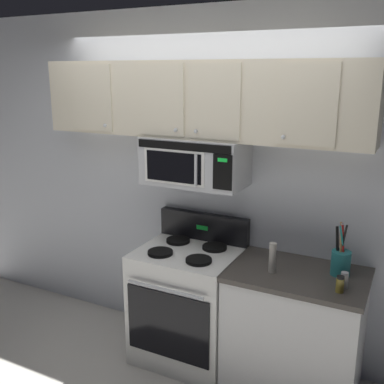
% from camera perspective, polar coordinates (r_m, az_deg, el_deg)
% --- Properties ---
extents(back_wall, '(5.20, 0.10, 2.70)m').
position_cam_1_polar(back_wall, '(3.65, 2.12, 1.08)').
color(back_wall, silver).
rests_on(back_wall, ground_plane).
extents(stove_range, '(0.76, 0.69, 1.12)m').
position_cam_1_polar(stove_range, '(3.67, -0.48, -13.68)').
color(stove_range, white).
rests_on(stove_range, ground_plane).
extents(over_range_microwave, '(0.76, 0.43, 0.35)m').
position_cam_1_polar(over_range_microwave, '(3.39, 0.38, 3.88)').
color(over_range_microwave, '#B7BABF').
extents(upper_cabinets, '(2.50, 0.36, 0.55)m').
position_cam_1_polar(upper_cabinets, '(3.36, 0.64, 11.53)').
color(upper_cabinets, beige).
extents(counter_segment, '(0.93, 0.65, 0.90)m').
position_cam_1_polar(counter_segment, '(3.43, 12.69, -16.60)').
color(counter_segment, silver).
rests_on(counter_segment, ground_plane).
extents(utensil_crock_teal, '(0.13, 0.13, 0.36)m').
position_cam_1_polar(utensil_crock_teal, '(3.22, 18.16, -8.20)').
color(utensil_crock_teal, teal).
rests_on(utensil_crock_teal, counter_segment).
extents(salt_shaker, '(0.05, 0.05, 0.10)m').
position_cam_1_polar(salt_shaker, '(3.07, 18.57, -10.43)').
color(salt_shaker, white).
rests_on(salt_shaker, counter_segment).
extents(pepper_mill, '(0.05, 0.05, 0.21)m').
position_cam_1_polar(pepper_mill, '(3.15, 10.07, -8.12)').
color(pepper_mill, '#B7B2A8').
rests_on(pepper_mill, counter_segment).
extents(spice_jar, '(0.05, 0.05, 0.11)m').
position_cam_1_polar(spice_jar, '(3.00, 18.09, -10.94)').
color(spice_jar, olive).
rests_on(spice_jar, counter_segment).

